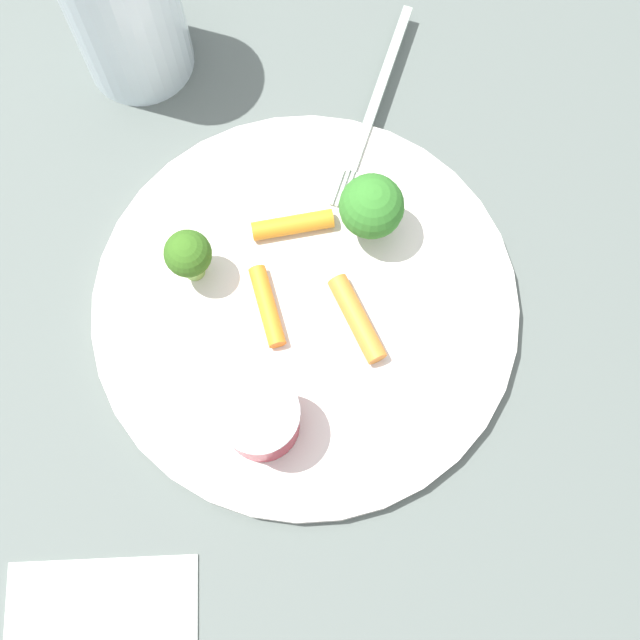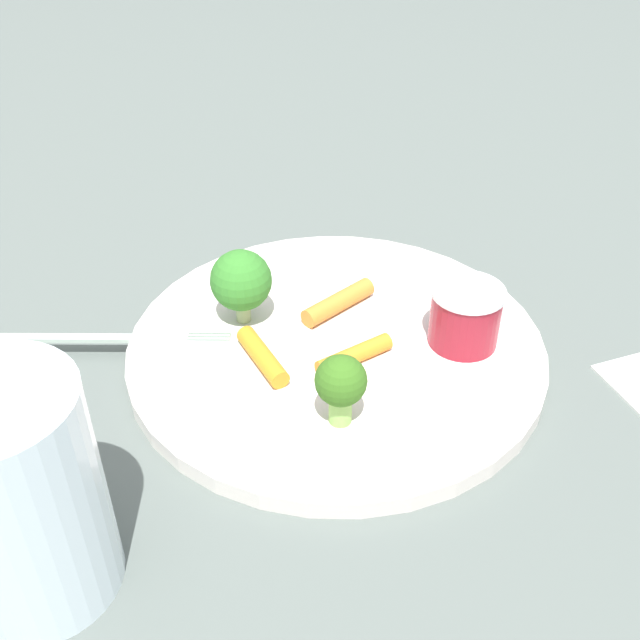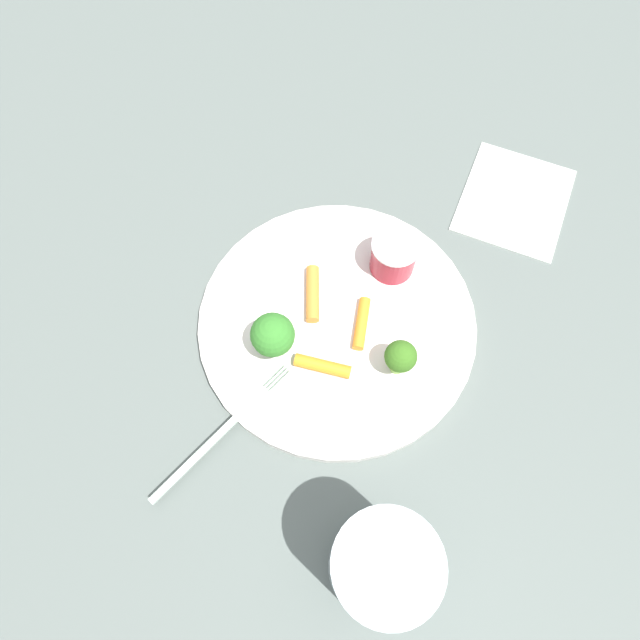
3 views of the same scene
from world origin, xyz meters
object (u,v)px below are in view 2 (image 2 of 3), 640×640
(sauce_cup, at_px, (465,316))
(carrot_stick_0, at_px, (338,302))
(broccoli_floret_0, at_px, (341,384))
(fork, at_px, (110,338))
(carrot_stick_2, at_px, (349,357))
(plate, at_px, (336,348))
(drinking_glass, at_px, (18,497))
(carrot_stick_1, at_px, (264,358))
(broccoli_floret_1, at_px, (241,281))

(sauce_cup, xyz_separation_m, carrot_stick_0, (0.06, -0.07, -0.01))
(broccoli_floret_0, bearing_deg, sauce_cup, -164.52)
(broccoli_floret_0, height_order, fork, broccoli_floret_0)
(sauce_cup, height_order, carrot_stick_2, sauce_cup)
(plate, distance_m, drinking_glass, 0.23)
(plate, xyz_separation_m, carrot_stick_0, (-0.02, -0.03, 0.01))
(carrot_stick_1, bearing_deg, carrot_stick_2, 155.23)
(carrot_stick_0, bearing_deg, plate, 59.88)
(broccoli_floret_0, xyz_separation_m, drinking_glass, (0.17, 0.02, 0.02))
(plate, relative_size, broccoli_floret_0, 6.03)
(drinking_glass, bearing_deg, carrot_stick_2, -162.65)
(sauce_cup, relative_size, broccoli_floret_1, 0.90)
(carrot_stick_0, bearing_deg, carrot_stick_1, 24.54)
(carrot_stick_0, relative_size, carrot_stick_2, 1.11)
(broccoli_floret_0, distance_m, fork, 0.17)
(plate, xyz_separation_m, broccoli_floret_1, (0.05, -0.05, 0.04))
(carrot_stick_1, bearing_deg, sauce_cup, 164.16)
(broccoli_floret_0, bearing_deg, carrot_stick_1, -73.26)
(broccoli_floret_1, height_order, drinking_glass, drinking_glass)
(plate, xyz_separation_m, carrot_stick_2, (0.00, 0.02, 0.01))
(plate, height_order, broccoli_floret_0, broccoli_floret_0)
(carrot_stick_1, bearing_deg, broccoli_floret_1, -98.05)
(broccoli_floret_0, bearing_deg, fork, -53.55)
(broccoli_floret_1, relative_size, fork, 0.35)
(carrot_stick_1, relative_size, drinking_glass, 0.46)
(sauce_cup, height_order, carrot_stick_1, sauce_cup)
(sauce_cup, bearing_deg, broccoli_floret_0, 15.48)
(carrot_stick_2, height_order, fork, carrot_stick_2)
(plate, relative_size, carrot_stick_0, 4.67)
(carrot_stick_0, height_order, carrot_stick_1, same)
(plate, bearing_deg, carrot_stick_1, 1.92)
(carrot_stick_1, height_order, fork, carrot_stick_1)
(broccoli_floret_0, relative_size, fork, 0.30)
(fork, bearing_deg, carrot_stick_0, 165.81)
(sauce_cup, distance_m, broccoli_floret_1, 0.15)
(plate, height_order, carrot_stick_1, carrot_stick_1)
(fork, bearing_deg, carrot_stick_1, 138.92)
(plate, relative_size, sauce_cup, 5.77)
(broccoli_floret_1, bearing_deg, plate, 132.55)
(fork, xyz_separation_m, drinking_glass, (0.07, 0.16, 0.05))
(broccoli_floret_0, relative_size, carrot_stick_1, 0.85)
(broccoli_floret_1, distance_m, drinking_glass, 0.21)
(broccoli_floret_0, relative_size, broccoli_floret_1, 0.86)
(broccoli_floret_0, height_order, carrot_stick_2, broccoli_floret_0)
(sauce_cup, distance_m, carrot_stick_0, 0.09)
(sauce_cup, distance_m, fork, 0.24)
(broccoli_floret_1, bearing_deg, drinking_glass, 40.47)
(carrot_stick_2, distance_m, drinking_glass, 0.22)
(plate, bearing_deg, broccoli_floret_1, -47.45)
(carrot_stick_0, bearing_deg, broccoli_floret_1, -16.92)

